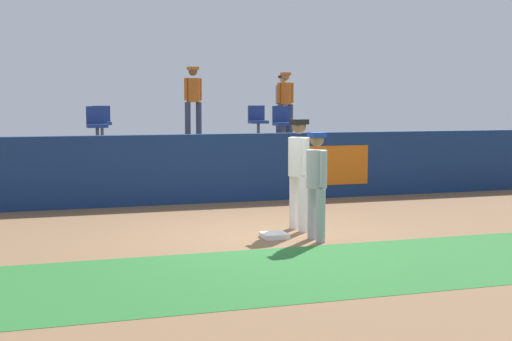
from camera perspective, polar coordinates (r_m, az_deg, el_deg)
The scene contains 14 objects.
ground_plane at distance 11.28m, azimuth 1.23°, elevation -5.49°, with size 60.00×60.00×0.00m, color brown.
grass_foreground_strip at distance 9.20m, azimuth 5.78°, elevation -8.07°, with size 18.00×2.80×0.01m, color #26662B.
first_base at distance 11.16m, azimuth 1.53°, elevation -5.40°, with size 0.40×0.40×0.08m, color white.
player_fielder_home at distance 11.72m, azimuth 3.55°, elevation 0.34°, with size 0.40×0.60×1.90m.
player_runner_visitor at distance 10.84m, azimuth 5.04°, elevation -0.65°, with size 0.35×0.48×1.71m.
field_wall at distance 15.01m, azimuth -3.60°, elevation 0.18°, with size 18.00×0.26×1.49m.
bleacher_platform at distance 17.52m, azimuth -5.63°, elevation 0.56°, with size 18.00×4.80×1.25m, color #59595E.
seat_front_right at distance 16.94m, azimuth 2.24°, elevation 4.12°, with size 0.46×0.44×0.84m.
seat_back_right at distance 18.62m, azimuth 0.13°, elevation 4.27°, with size 0.46×0.44×0.84m.
seat_front_left at distance 16.01m, azimuth -13.02°, elevation 3.88°, with size 0.46×0.44×0.84m.
seat_back_left at distance 17.83m, azimuth -12.65°, elevation 4.06°, with size 0.45×0.44×0.84m.
spectator_hooded at distance 19.65m, azimuth 2.45°, elevation 5.94°, with size 0.49×0.36×1.76m.
spectator_capped at distance 19.11m, azimuth -5.23°, elevation 6.15°, with size 0.52×0.44×1.89m.
spectator_casual at distance 19.94m, azimuth 2.27°, elevation 5.82°, with size 0.47×0.35×1.69m.
Camera 1 is at (-3.51, -10.49, 2.19)m, focal length 48.35 mm.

